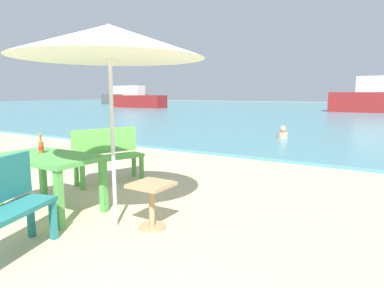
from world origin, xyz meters
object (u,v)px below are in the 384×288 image
object	(u,v)px
beer_bottle_amber	(41,146)
patio_umbrella	(109,42)
boat_tanker	(124,98)
boat_barge	(138,100)
picnic_table_green	(48,163)
boat_cargo_ship	(382,100)
bench_green_left	(108,152)
side_table_wood	(152,199)
swimmer_person	(283,133)

from	to	relation	value
beer_bottle_amber	patio_umbrella	xyz separation A→B (m)	(1.32, 0.00, 1.26)
patio_umbrella	boat_tanker	size ratio (longest dim) A/B	0.35
boat_tanker	boat_barge	bearing A→B (deg)	-39.15
boat_barge	boat_tanker	bearing A→B (deg)	140.85
picnic_table_green	boat_cargo_ship	bearing A→B (deg)	84.13
boat_cargo_ship	boat_tanker	bearing A→B (deg)	172.91
bench_green_left	beer_bottle_amber	bearing A→B (deg)	-81.37
picnic_table_green	boat_tanker	world-z (taller)	boat_tanker
side_table_wood	swimmer_person	size ratio (longest dim) A/B	1.32
patio_umbrella	side_table_wood	size ratio (longest dim) A/B	4.26
picnic_table_green	swimmer_person	distance (m)	8.39
boat_tanker	side_table_wood	bearing A→B (deg)	-46.80
beer_bottle_amber	boat_barge	world-z (taller)	boat_barge
boat_barge	beer_bottle_amber	bearing A→B (deg)	-51.88
beer_bottle_amber	boat_barge	distance (m)	30.84
side_table_wood	boat_cargo_ship	distance (m)	26.75
boat_cargo_ship	bench_green_left	bearing A→B (deg)	-97.13
patio_umbrella	side_table_wood	world-z (taller)	patio_umbrella
picnic_table_green	bench_green_left	size ratio (longest dim) A/B	1.12
patio_umbrella	swimmer_person	distance (m)	8.52
picnic_table_green	swimmer_person	world-z (taller)	picnic_table_green
beer_bottle_amber	side_table_wood	bearing A→B (deg)	6.63
picnic_table_green	side_table_wood	distance (m)	1.56
swimmer_person	boat_barge	size ratio (longest dim) A/B	0.07
patio_umbrella	bench_green_left	xyz separation A→B (m)	(-1.54, 1.42, -1.58)
boat_barge	picnic_table_green	bearing A→B (deg)	-51.64
bench_green_left	boat_barge	world-z (taller)	boat_barge
beer_bottle_amber	patio_umbrella	distance (m)	1.83
picnic_table_green	boat_cargo_ship	size ratio (longest dim) A/B	0.18
patio_umbrella	boat_cargo_ship	world-z (taller)	boat_cargo_ship
swimmer_person	boat_tanker	xyz separation A→B (m)	(-27.72, 22.32, 0.71)
patio_umbrella	boat_barge	bearing A→B (deg)	130.01
boat_barge	boat_cargo_ship	distance (m)	22.17
patio_umbrella	boat_tanker	bearing A→B (deg)	132.62
beer_bottle_amber	patio_umbrella	bearing A→B (deg)	0.21
side_table_wood	boat_tanker	size ratio (longest dim) A/B	0.08
beer_bottle_amber	boat_cargo_ship	size ratio (longest dim) A/B	0.03
picnic_table_green	boat_tanker	bearing A→B (deg)	131.41
bench_green_left	swimmer_person	distance (m)	6.97
side_table_wood	boat_barge	world-z (taller)	boat_barge
side_table_wood	bench_green_left	xyz separation A→B (m)	(-1.94, 1.23, 0.19)
beer_bottle_amber	boat_cargo_ship	distance (m)	27.08
beer_bottle_amber	side_table_wood	distance (m)	1.80
picnic_table_green	bench_green_left	xyz separation A→B (m)	(-0.42, 1.48, -0.11)
boat_tanker	boat_barge	xyz separation A→B (m)	(7.81, -6.36, -0.06)
side_table_wood	boat_tanker	bearing A→B (deg)	133.20
side_table_wood	boat_barge	xyz separation A→B (m)	(-20.75, 24.06, 0.53)
picnic_table_green	boat_tanker	size ratio (longest dim) A/B	0.21
side_table_wood	picnic_table_green	bearing A→B (deg)	-170.71
patio_umbrella	beer_bottle_amber	bearing A→B (deg)	-179.79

